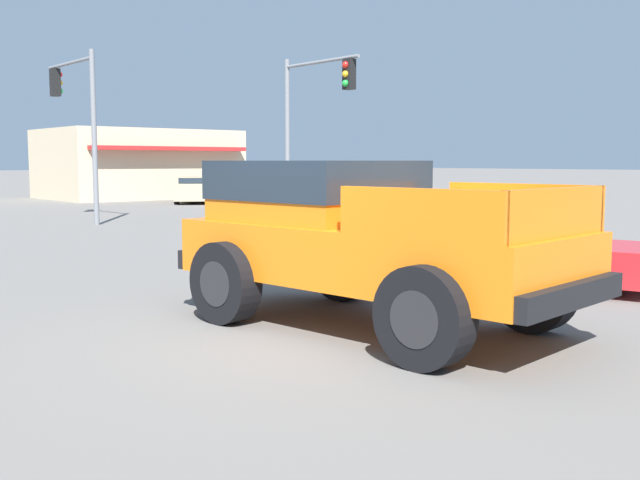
{
  "coord_description": "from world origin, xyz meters",
  "views": [
    {
      "loc": [
        -5.58,
        -6.55,
        1.94
      ],
      "look_at": [
        0.46,
        0.63,
        0.95
      ],
      "focal_mm": 42.0,
      "sensor_mm": 36.0,
      "label": 1
    }
  ],
  "objects_px": {
    "parked_car_tan": "(198,189)",
    "traffic_light_crosswalk": "(313,106)",
    "traffic_light_main": "(76,105)",
    "red_convertible_car": "(521,256)",
    "orange_pickup_truck": "(355,231)"
  },
  "relations": [
    {
      "from": "parked_car_tan",
      "to": "traffic_light_crosswalk",
      "type": "height_order",
      "value": "traffic_light_crosswalk"
    },
    {
      "from": "parked_car_tan",
      "to": "traffic_light_main",
      "type": "height_order",
      "value": "traffic_light_main"
    },
    {
      "from": "red_convertible_car",
      "to": "traffic_light_main",
      "type": "bearing_deg",
      "value": 76.47
    },
    {
      "from": "red_convertible_car",
      "to": "traffic_light_crosswalk",
      "type": "bearing_deg",
      "value": 49.88
    },
    {
      "from": "traffic_light_main",
      "to": "traffic_light_crosswalk",
      "type": "relative_size",
      "value": 1.0
    },
    {
      "from": "parked_car_tan",
      "to": "traffic_light_crosswalk",
      "type": "xyz_separation_m",
      "value": [
        -3.01,
        -12.16,
        3.07
      ]
    },
    {
      "from": "red_convertible_car",
      "to": "parked_car_tan",
      "type": "height_order",
      "value": "parked_car_tan"
    },
    {
      "from": "orange_pickup_truck",
      "to": "traffic_light_main",
      "type": "bearing_deg",
      "value": 71.91
    },
    {
      "from": "red_convertible_car",
      "to": "traffic_light_crosswalk",
      "type": "xyz_separation_m",
      "value": [
        5.18,
        11.5,
        3.26
      ]
    },
    {
      "from": "red_convertible_car",
      "to": "traffic_light_main",
      "type": "xyz_separation_m",
      "value": [
        -0.66,
        16.19,
        3.26
      ]
    },
    {
      "from": "orange_pickup_truck",
      "to": "red_convertible_car",
      "type": "distance_m",
      "value": 4.21
    },
    {
      "from": "parked_car_tan",
      "to": "red_convertible_car",
      "type": "bearing_deg",
      "value": -72.92
    },
    {
      "from": "parked_car_tan",
      "to": "traffic_light_crosswalk",
      "type": "relative_size",
      "value": 0.89
    },
    {
      "from": "orange_pickup_truck",
      "to": "traffic_light_main",
      "type": "height_order",
      "value": "traffic_light_main"
    },
    {
      "from": "traffic_light_crosswalk",
      "to": "red_convertible_car",
      "type": "bearing_deg",
      "value": -24.26
    }
  ]
}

